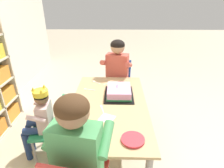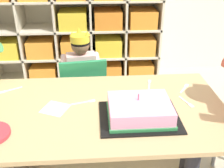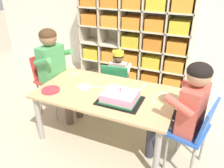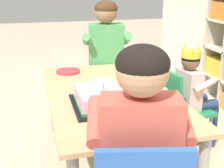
{
  "view_description": "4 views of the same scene",
  "coord_description": "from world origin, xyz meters",
  "px_view_note": "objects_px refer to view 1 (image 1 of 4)",
  "views": [
    {
      "loc": [
        -1.6,
        -0.07,
        1.55
      ],
      "look_at": [
        0.1,
        -0.03,
        0.73
      ],
      "focal_mm": 29.54,
      "sensor_mm": 36.0,
      "label": 1
    },
    {
      "loc": [
        -0.03,
        -1.26,
        1.36
      ],
      "look_at": [
        0.06,
        0.02,
        0.69
      ],
      "focal_mm": 44.03,
      "sensor_mm": 36.0,
      "label": 2
    },
    {
      "loc": [
        0.84,
        -1.76,
        1.64
      ],
      "look_at": [
        0.09,
        -0.05,
        0.68
      ],
      "focal_mm": 35.79,
      "sensor_mm": 36.0,
      "label": 3
    },
    {
      "loc": [
        1.82,
        -0.46,
        1.24
      ],
      "look_at": [
        0.03,
        0.01,
        0.62
      ],
      "focal_mm": 50.11,
      "sensor_mm": 36.0,
      "label": 4
    }
  ],
  "objects_px": {
    "child_with_crown": "(40,115)",
    "birthday_cake_on_tray": "(119,92)",
    "paper_plate_stack": "(133,140)",
    "fork_at_table_front_edge": "(96,82)",
    "fork_by_napkin": "(89,90)",
    "classroom_chair_blue": "(54,125)",
    "fork_scattered_mid_table": "(109,84)",
    "fork_near_child_seat": "(75,142)",
    "classroom_chair_guest_side": "(118,79)",
    "guest_at_table_side": "(116,69)",
    "fork_near_cake_tray": "(102,109)",
    "adult_helper_seated": "(81,146)",
    "activity_table": "(109,110)"
  },
  "relations": [
    {
      "from": "fork_near_cake_tray",
      "to": "classroom_chair_blue",
      "type": "bearing_deg",
      "value": -101.85
    },
    {
      "from": "adult_helper_seated",
      "to": "guest_at_table_side",
      "type": "relative_size",
      "value": 1.05
    },
    {
      "from": "fork_at_table_front_edge",
      "to": "activity_table",
      "type": "bearing_deg",
      "value": -34.1
    },
    {
      "from": "paper_plate_stack",
      "to": "fork_at_table_front_edge",
      "type": "xyz_separation_m",
      "value": [
        1.04,
        0.39,
        -0.01
      ]
    },
    {
      "from": "adult_helper_seated",
      "to": "fork_near_child_seat",
      "type": "distance_m",
      "value": 0.22
    },
    {
      "from": "fork_by_napkin",
      "to": "fork_at_table_front_edge",
      "type": "bearing_deg",
      "value": 86.53
    },
    {
      "from": "adult_helper_seated",
      "to": "fork_near_child_seat",
      "type": "bearing_deg",
      "value": -54.65
    },
    {
      "from": "child_with_crown",
      "to": "birthday_cake_on_tray",
      "type": "xyz_separation_m",
      "value": [
        0.32,
        -0.77,
        0.1
      ]
    },
    {
      "from": "birthday_cake_on_tray",
      "to": "fork_by_napkin",
      "type": "distance_m",
      "value": 0.38
    },
    {
      "from": "child_with_crown",
      "to": "birthday_cake_on_tray",
      "type": "relative_size",
      "value": 1.98
    },
    {
      "from": "fork_scattered_mid_table",
      "to": "classroom_chair_blue",
      "type": "bearing_deg",
      "value": 27.61
    },
    {
      "from": "classroom_chair_blue",
      "to": "guest_at_table_side",
      "type": "xyz_separation_m",
      "value": [
        0.89,
        -0.63,
        0.27
      ]
    },
    {
      "from": "adult_helper_seated",
      "to": "paper_plate_stack",
      "type": "height_order",
      "value": "adult_helper_seated"
    },
    {
      "from": "birthday_cake_on_tray",
      "to": "paper_plate_stack",
      "type": "height_order",
      "value": "birthday_cake_on_tray"
    },
    {
      "from": "guest_at_table_side",
      "to": "paper_plate_stack",
      "type": "relative_size",
      "value": 5.67
    },
    {
      "from": "fork_by_napkin",
      "to": "fork_near_cake_tray",
      "type": "distance_m",
      "value": 0.44
    },
    {
      "from": "classroom_chair_guest_side",
      "to": "guest_at_table_side",
      "type": "height_order",
      "value": "guest_at_table_side"
    },
    {
      "from": "activity_table",
      "to": "fork_at_table_front_edge",
      "type": "xyz_separation_m",
      "value": [
        0.52,
        0.19,
        0.07
      ]
    },
    {
      "from": "guest_at_table_side",
      "to": "paper_plate_stack",
      "type": "distance_m",
      "value": 1.3
    },
    {
      "from": "activity_table",
      "to": "child_with_crown",
      "type": "xyz_separation_m",
      "value": [
        -0.13,
        0.67,
        0.01
      ]
    },
    {
      "from": "fork_near_cake_tray",
      "to": "adult_helper_seated",
      "type": "bearing_deg",
      "value": -23.55
    },
    {
      "from": "fork_by_napkin",
      "to": "fork_near_child_seat",
      "type": "relative_size",
      "value": 1.12
    },
    {
      "from": "paper_plate_stack",
      "to": "fork_by_napkin",
      "type": "relative_size",
      "value": 1.32
    },
    {
      "from": "classroom_chair_blue",
      "to": "fork_by_napkin",
      "type": "distance_m",
      "value": 0.56
    },
    {
      "from": "birthday_cake_on_tray",
      "to": "fork_scattered_mid_table",
      "type": "bearing_deg",
      "value": 23.29
    },
    {
      "from": "child_with_crown",
      "to": "fork_near_child_seat",
      "type": "xyz_separation_m",
      "value": [
        -0.41,
        -0.43,
        0.06
      ]
    },
    {
      "from": "guest_at_table_side",
      "to": "fork_at_table_front_edge",
      "type": "xyz_separation_m",
      "value": [
        -0.25,
        0.26,
        -0.08
      ]
    },
    {
      "from": "child_with_crown",
      "to": "guest_at_table_side",
      "type": "relative_size",
      "value": 0.78
    },
    {
      "from": "classroom_chair_guest_side",
      "to": "fork_scattered_mid_table",
      "type": "height_order",
      "value": "classroom_chair_guest_side"
    },
    {
      "from": "fork_near_cake_tray",
      "to": "fork_near_child_seat",
      "type": "height_order",
      "value": "same"
    },
    {
      "from": "child_with_crown",
      "to": "birthday_cake_on_tray",
      "type": "bearing_deg",
      "value": 105.78
    },
    {
      "from": "activity_table",
      "to": "fork_at_table_front_edge",
      "type": "distance_m",
      "value": 0.55
    },
    {
      "from": "child_with_crown",
      "to": "fork_at_table_front_edge",
      "type": "distance_m",
      "value": 0.81
    },
    {
      "from": "paper_plate_stack",
      "to": "fork_at_table_front_edge",
      "type": "relative_size",
      "value": 1.59
    },
    {
      "from": "birthday_cake_on_tray",
      "to": "fork_by_napkin",
      "type": "xyz_separation_m",
      "value": [
        0.12,
        0.35,
        -0.04
      ]
    },
    {
      "from": "child_with_crown",
      "to": "guest_at_table_side",
      "type": "xyz_separation_m",
      "value": [
        0.9,
        -0.74,
        0.14
      ]
    },
    {
      "from": "child_with_crown",
      "to": "fork_by_napkin",
      "type": "bearing_deg",
      "value": 129.73
    },
    {
      "from": "classroom_chair_blue",
      "to": "fork_near_cake_tray",
      "type": "distance_m",
      "value": 0.53
    },
    {
      "from": "classroom_chair_guest_side",
      "to": "birthday_cake_on_tray",
      "type": "height_order",
      "value": "classroom_chair_guest_side"
    },
    {
      "from": "activity_table",
      "to": "adult_helper_seated",
      "type": "distance_m",
      "value": 0.75
    },
    {
      "from": "paper_plate_stack",
      "to": "fork_scattered_mid_table",
      "type": "distance_m",
      "value": 1.02
    },
    {
      "from": "fork_scattered_mid_table",
      "to": "fork_at_table_front_edge",
      "type": "relative_size",
      "value": 1.07
    },
    {
      "from": "activity_table",
      "to": "paper_plate_stack",
      "type": "height_order",
      "value": "paper_plate_stack"
    },
    {
      "from": "classroom_chair_blue",
      "to": "child_with_crown",
      "type": "relative_size",
      "value": 0.79
    },
    {
      "from": "birthday_cake_on_tray",
      "to": "child_with_crown",
      "type": "bearing_deg",
      "value": 112.71
    },
    {
      "from": "fork_by_napkin",
      "to": "classroom_chair_blue",
      "type": "bearing_deg",
      "value": -112.03
    },
    {
      "from": "classroom_chair_blue",
      "to": "classroom_chair_guest_side",
      "type": "xyz_separation_m",
      "value": [
        1.0,
        -0.66,
        0.07
      ]
    },
    {
      "from": "adult_helper_seated",
      "to": "fork_by_napkin",
      "type": "distance_m",
      "value": 1.03
    },
    {
      "from": "adult_helper_seated",
      "to": "fork_near_child_seat",
      "type": "height_order",
      "value": "adult_helper_seated"
    },
    {
      "from": "child_with_crown",
      "to": "birthday_cake_on_tray",
      "type": "height_order",
      "value": "child_with_crown"
    }
  ]
}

